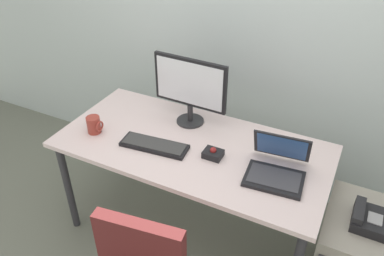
% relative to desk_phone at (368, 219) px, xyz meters
% --- Properties ---
extents(ground_plane, '(8.00, 8.00, 0.00)m').
position_rel_desk_phone_xyz_m(ground_plane, '(-1.03, 0.06, -0.65)').
color(ground_plane, '#65695C').
extents(back_wall, '(6.00, 0.10, 2.80)m').
position_rel_desk_phone_xyz_m(back_wall, '(-1.03, 0.80, 0.75)').
color(back_wall, silver).
rests_on(back_wall, ground).
extents(desk, '(1.65, 0.79, 0.75)m').
position_rel_desk_phone_xyz_m(desk, '(-1.03, 0.06, 0.02)').
color(desk, silver).
rests_on(desk, ground).
extents(desk_phone, '(0.17, 0.20, 0.09)m').
position_rel_desk_phone_xyz_m(desk_phone, '(0.00, 0.00, 0.00)').
color(desk_phone, black).
rests_on(desk_phone, file_cabinet).
extents(monitor_main, '(0.50, 0.18, 0.45)m').
position_rel_desk_phone_xyz_m(monitor_main, '(-1.16, 0.28, 0.36)').
color(monitor_main, '#262628').
rests_on(monitor_main, desk).
extents(keyboard, '(0.42, 0.18, 0.03)m').
position_rel_desk_phone_xyz_m(keyboard, '(-1.23, -0.07, 0.11)').
color(keyboard, black).
rests_on(keyboard, desk).
extents(laptop, '(0.34, 0.35, 0.22)m').
position_rel_desk_phone_xyz_m(laptop, '(-0.50, 0.02, 0.15)').
color(laptop, black).
rests_on(laptop, desk).
extents(trackball_mouse, '(0.11, 0.09, 0.07)m').
position_rel_desk_phone_xyz_m(trackball_mouse, '(-0.87, 0.00, 0.12)').
color(trackball_mouse, black).
rests_on(trackball_mouse, desk).
extents(coffee_mug, '(0.10, 0.09, 0.11)m').
position_rel_desk_phone_xyz_m(coffee_mug, '(-1.64, -0.10, 0.15)').
color(coffee_mug, '#96352B').
rests_on(coffee_mug, desk).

